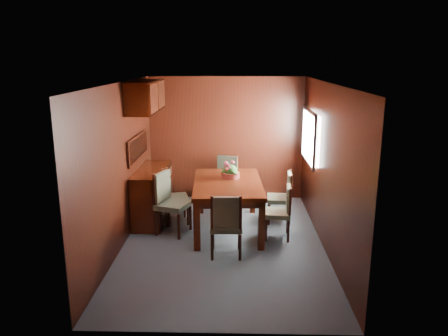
{
  "coord_description": "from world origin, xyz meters",
  "views": [
    {
      "loc": [
        0.18,
        -6.17,
        2.74
      ],
      "look_at": [
        0.0,
        0.51,
        1.05
      ],
      "focal_mm": 35.0,
      "sensor_mm": 36.0,
      "label": 1
    }
  ],
  "objects_px": {
    "chair_right_near": "(282,209)",
    "chair_head": "(226,222)",
    "dining_table": "(228,189)",
    "sideboard": "(153,194)",
    "chair_left_near": "(169,199)",
    "flower_centerpiece": "(231,169)"
  },
  "relations": [
    {
      "from": "chair_right_near",
      "to": "sideboard",
      "type": "bearing_deg",
      "value": 74.89
    },
    {
      "from": "dining_table",
      "to": "chair_right_near",
      "type": "distance_m",
      "value": 0.93
    },
    {
      "from": "flower_centerpiece",
      "to": "dining_table",
      "type": "bearing_deg",
      "value": -100.06
    },
    {
      "from": "sideboard",
      "to": "dining_table",
      "type": "xyz_separation_m",
      "value": [
        1.31,
        -0.44,
        0.24
      ]
    },
    {
      "from": "sideboard",
      "to": "chair_left_near",
      "type": "bearing_deg",
      "value": -57.78
    },
    {
      "from": "dining_table",
      "to": "flower_centerpiece",
      "type": "distance_m",
      "value": 0.37
    },
    {
      "from": "sideboard",
      "to": "chair_left_near",
      "type": "height_order",
      "value": "chair_left_near"
    },
    {
      "from": "dining_table",
      "to": "chair_head",
      "type": "bearing_deg",
      "value": -92.83
    },
    {
      "from": "chair_left_near",
      "to": "flower_centerpiece",
      "type": "height_order",
      "value": "flower_centerpiece"
    },
    {
      "from": "chair_left_near",
      "to": "flower_centerpiece",
      "type": "relative_size",
      "value": 3.25
    },
    {
      "from": "sideboard",
      "to": "chair_head",
      "type": "height_order",
      "value": "chair_head"
    },
    {
      "from": "sideboard",
      "to": "chair_left_near",
      "type": "xyz_separation_m",
      "value": [
        0.37,
        -0.59,
        0.11
      ]
    },
    {
      "from": "chair_right_near",
      "to": "chair_head",
      "type": "xyz_separation_m",
      "value": [
        -0.85,
        -0.71,
        0.05
      ]
    },
    {
      "from": "chair_head",
      "to": "flower_centerpiece",
      "type": "height_order",
      "value": "flower_centerpiece"
    },
    {
      "from": "sideboard",
      "to": "chair_right_near",
      "type": "height_order",
      "value": "sideboard"
    },
    {
      "from": "dining_table",
      "to": "flower_centerpiece",
      "type": "height_order",
      "value": "flower_centerpiece"
    },
    {
      "from": "flower_centerpiece",
      "to": "sideboard",
      "type": "bearing_deg",
      "value": 171.99
    },
    {
      "from": "dining_table",
      "to": "chair_head",
      "type": "distance_m",
      "value": 1.04
    },
    {
      "from": "sideboard",
      "to": "chair_head",
      "type": "bearing_deg",
      "value": -48.38
    },
    {
      "from": "chair_right_near",
      "to": "flower_centerpiece",
      "type": "relative_size",
      "value": 2.76
    },
    {
      "from": "sideboard",
      "to": "chair_right_near",
      "type": "xyz_separation_m",
      "value": [
        2.15,
        -0.76,
        0.03
      ]
    },
    {
      "from": "dining_table",
      "to": "chair_left_near",
      "type": "bearing_deg",
      "value": -173.73
    }
  ]
}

